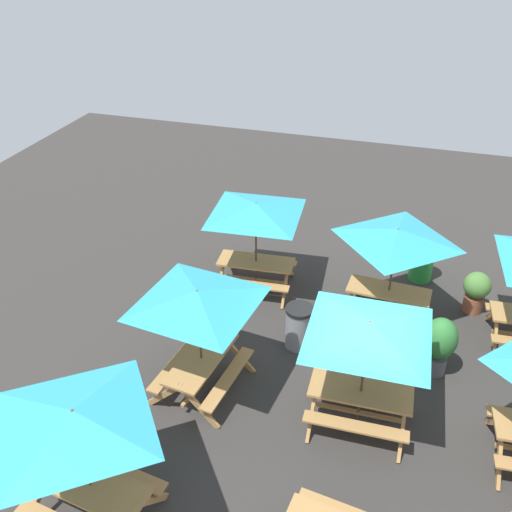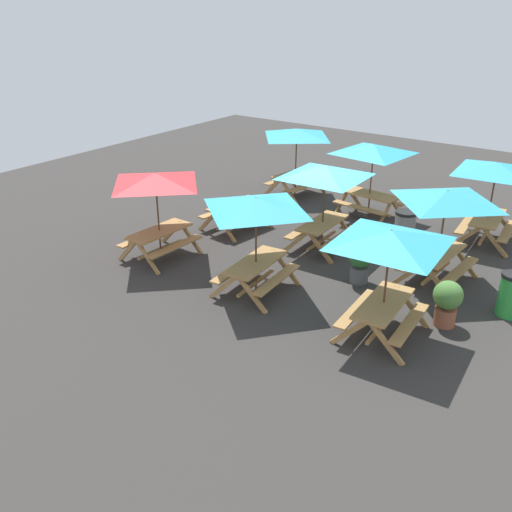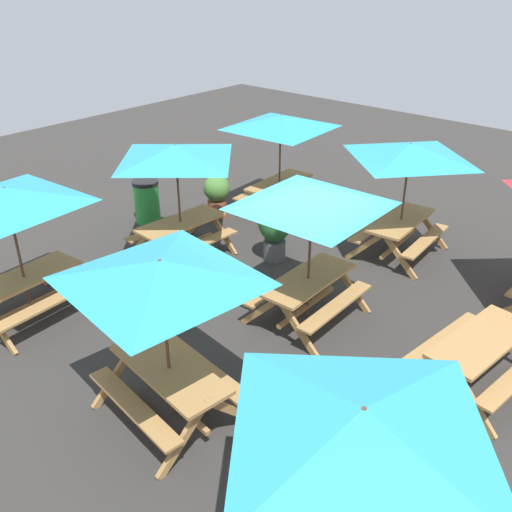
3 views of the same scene
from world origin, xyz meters
name	(u,v)px [view 3 (image 3 of 3)]	position (x,y,z in m)	size (l,w,h in m)	color
ground_plane	(293,314)	(0.00, 0.00, 0.00)	(28.25, 28.25, 0.00)	#33302D
picnic_table_0	(480,351)	(0.29, -3.00, 0.56)	(1.95, 1.72, 0.81)	#A87A44
picnic_table_1	(8,207)	(-2.94, 3.28, 1.99)	(2.82, 2.82, 2.34)	#A87A44
picnic_table_2	(409,160)	(3.16, -0.22, 1.99)	(2.15, 2.15, 2.34)	#A87A44
picnic_table_3	(280,129)	(3.24, 2.95, 1.99)	(2.82, 2.82, 2.34)	#A87A44
picnic_table_4	(176,161)	(0.21, 3.00, 1.99)	(2.12, 2.12, 2.34)	#A87A44
picnic_table_5	(361,438)	(-3.47, -3.29, 1.99)	(2.24, 2.24, 2.34)	#A87A44
picnic_table_6	(162,284)	(-2.93, -0.26, 1.99)	(2.81, 2.81, 2.34)	#A87A44
picnic_table_7	(312,208)	(0.06, -0.23, 1.99)	(2.83, 2.83, 2.34)	#A87A44
trash_bin_green	(147,201)	(0.85, 4.85, 0.49)	(0.59, 0.59, 0.98)	green
trash_bin_gray	(167,292)	(-1.46, 1.50, 0.49)	(0.59, 0.59, 0.98)	gray
potted_plant_0	(217,193)	(2.09, 3.86, 0.57)	(0.61, 0.61, 1.01)	#935138
potted_plant_1	(275,225)	(1.33, 1.52, 0.74)	(0.67, 0.67, 1.29)	#59595B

